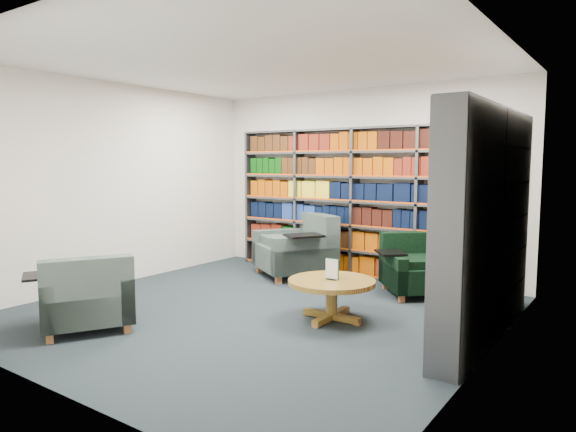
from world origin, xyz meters
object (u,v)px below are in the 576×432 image
Objects in this scene: chair_teal_left at (301,251)px; chair_teal_front at (86,299)px; chair_green_right at (417,269)px; coffee_table at (332,288)px.

chair_teal_left is 3.41m from chair_teal_front.
chair_teal_left is at bearing 83.99° from chair_teal_front.
chair_teal_front is at bearing -123.13° from chair_green_right.
chair_teal_front reaches higher than chair_green_right.
chair_teal_left reaches higher than coffee_table.
chair_green_right is 1.02× the size of chair_teal_front.
chair_green_right is 1.26× the size of coffee_table.
coffee_table is (1.52, -1.67, -0.02)m from chair_teal_left.
coffee_table is (1.87, 1.72, 0.04)m from chair_teal_front.
coffee_table is at bearing -47.82° from chair_teal_left.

